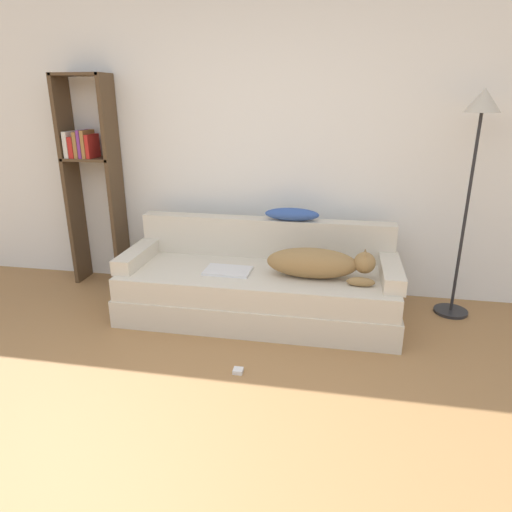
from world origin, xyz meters
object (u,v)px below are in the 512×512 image
(throw_pillow, at_px, (292,214))
(power_adapter, at_px, (238,371))
(dog, at_px, (318,263))
(floor_lamp, at_px, (477,140))
(couch, at_px, (258,294))
(bookshelf, at_px, (90,170))
(laptop, at_px, (228,271))

(throw_pillow, xyz_separation_m, power_adapter, (-0.20, -1.15, -0.76))
(dog, xyz_separation_m, floor_lamp, (1.08, 0.42, 0.87))
(floor_lamp, bearing_deg, couch, -167.47)
(couch, relative_size, power_adapter, 34.65)
(couch, xyz_separation_m, dog, (0.47, -0.07, 0.32))
(bookshelf, height_order, power_adapter, bookshelf)
(floor_lamp, bearing_deg, throw_pillow, -179.10)
(laptop, bearing_deg, dog, 1.38)
(throw_pillow, relative_size, floor_lamp, 0.25)
(couch, distance_m, dog, 0.57)
(couch, bearing_deg, power_adapter, -88.75)
(laptop, bearing_deg, couch, 20.18)
(couch, xyz_separation_m, power_adapter, (0.02, -0.82, -0.18))
(dog, distance_m, floor_lamp, 1.45)
(dog, height_order, throw_pillow, throw_pillow)
(bookshelf, bearing_deg, couch, -16.56)
(dog, height_order, floor_lamp, floor_lamp)
(bookshelf, bearing_deg, laptop, -21.90)
(dog, xyz_separation_m, power_adapter, (-0.45, -0.75, -0.50))
(dog, distance_m, bookshelf, 2.22)
(laptop, height_order, power_adapter, laptop)
(couch, relative_size, floor_lamp, 1.24)
(floor_lamp, xyz_separation_m, power_adapter, (-1.53, -1.17, -1.37))
(throw_pillow, height_order, floor_lamp, floor_lamp)
(throw_pillow, relative_size, power_adapter, 7.11)
(laptop, xyz_separation_m, floor_lamp, (1.78, 0.42, 0.98))
(bookshelf, relative_size, floor_lamp, 1.07)
(bookshelf, bearing_deg, power_adapter, -38.57)
(couch, relative_size, laptop, 5.99)
(dog, height_order, laptop, dog)
(throw_pillow, bearing_deg, power_adapter, -99.97)
(throw_pillow, bearing_deg, bookshelf, 175.11)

